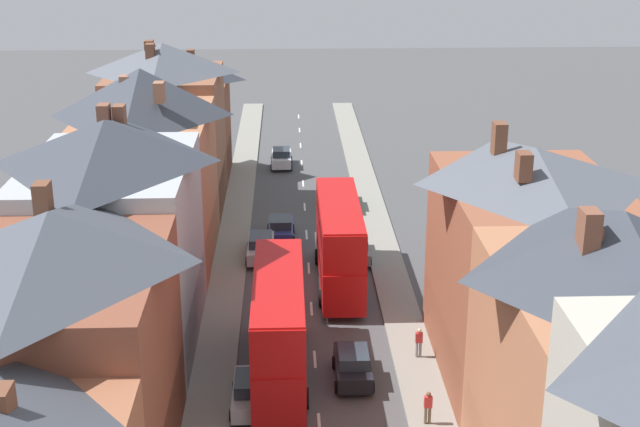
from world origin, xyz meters
name	(u,v)px	position (x,y,z in m)	size (l,w,h in m)	color
pavement_left	(225,294)	(-5.10, 38.00, 0.07)	(2.20, 104.00, 0.14)	gray
pavement_right	(395,292)	(5.10, 38.00, 0.07)	(2.20, 104.00, 0.14)	gray
centre_line_dashes	(311,309)	(0.00, 36.00, 0.01)	(0.14, 97.80, 0.01)	silver
terrace_row_left	(91,282)	(-10.19, 26.36, 6.13)	(8.00, 77.82, 14.41)	beige
double_decker_bus_lead	(279,325)	(-1.81, 28.39, 2.82)	(2.74, 10.80, 5.30)	red
double_decker_bus_mid_street	(339,242)	(1.79, 39.35, 2.82)	(2.74, 10.80, 5.30)	red
car_near_blue	(281,158)	(-1.80, 64.87, 0.85)	(1.90, 4.01, 1.70)	silver
car_near_silver	(261,246)	(-3.10, 43.72, 0.86)	(1.90, 4.44, 1.71)	#B7BABF
car_parked_left_a	(281,228)	(-1.80, 47.23, 0.81)	(1.90, 3.91, 1.61)	navy
car_mid_black	(345,198)	(3.10, 53.66, 0.81)	(1.90, 4.47, 1.61)	#144728
car_parked_left_b	(355,247)	(3.10, 43.42, 0.82)	(1.90, 4.27, 1.62)	gray
car_mid_white	(353,365)	(1.80, 27.82, 0.85)	(1.90, 3.91, 1.70)	black
car_parked_right_b	(251,392)	(-3.10, 25.53, 0.84)	(1.90, 4.03, 1.68)	#B7BABF
pedestrian_mid_right	(428,406)	(4.86, 23.66, 1.03)	(0.36, 0.22, 1.61)	brown
pedestrian_far_left	(419,341)	(5.33, 29.82, 1.03)	(0.36, 0.22, 1.61)	gray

